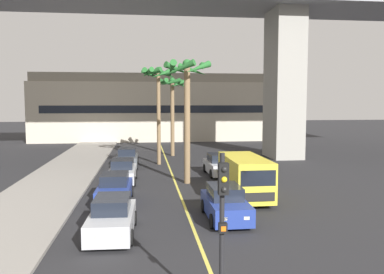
# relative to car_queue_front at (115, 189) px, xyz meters

# --- Properties ---
(sidewalk_left) EXTENTS (4.80, 80.00, 0.15)m
(sidewalk_left) POSITION_rel_car_queue_front_xyz_m (-4.35, -2.47, -0.65)
(sidewalk_left) COLOR gray
(sidewalk_left) RESTS_ON ground
(lane_stripe_center) EXTENTS (0.14, 56.00, 0.01)m
(lane_stripe_center) POSITION_rel_car_queue_front_xyz_m (3.65, 5.53, -0.72)
(lane_stripe_center) COLOR #DBCC4C
(lane_stripe_center) RESTS_ON ground
(bridge_overpass) EXTENTS (69.60, 8.00, 18.35)m
(bridge_overpass) POSITION_rel_car_queue_front_xyz_m (4.87, 15.94, 13.91)
(bridge_overpass) COLOR gray
(bridge_overpass) RESTS_ON ground
(pier_building_backdrop) EXTENTS (34.35, 8.04, 9.27)m
(pier_building_backdrop) POSITION_rel_car_queue_front_xyz_m (3.65, 35.82, 3.85)
(pier_building_backdrop) COLOR #BCB29E
(pier_building_backdrop) RESTS_ON ground
(car_queue_front) EXTENTS (1.90, 4.13, 1.56)m
(car_queue_front) POSITION_rel_car_queue_front_xyz_m (0.00, 0.00, 0.00)
(car_queue_front) COLOR navy
(car_queue_front) RESTS_ON ground
(car_queue_second) EXTENTS (1.90, 4.14, 1.56)m
(car_queue_second) POSITION_rel_car_queue_front_xyz_m (0.14, 5.35, 0.00)
(car_queue_second) COLOR #B7BABF
(car_queue_second) RESTS_ON ground
(car_queue_third) EXTENTS (1.86, 4.11, 1.56)m
(car_queue_third) POSITION_rel_car_queue_front_xyz_m (0.19, 11.84, 0.00)
(car_queue_third) COLOR #4C5156
(car_queue_third) RESTS_ON ground
(car_queue_fourth) EXTENTS (1.85, 4.11, 1.56)m
(car_queue_fourth) POSITION_rel_car_queue_front_xyz_m (5.29, -3.73, 0.00)
(car_queue_fourth) COLOR navy
(car_queue_fourth) RESTS_ON ground
(car_queue_fifth) EXTENTS (1.94, 4.16, 1.56)m
(car_queue_fifth) POSITION_rel_car_queue_front_xyz_m (0.27, -5.38, 0.00)
(car_queue_fifth) COLOR #B7BABF
(car_queue_fifth) RESTS_ON ground
(car_queue_sixth) EXTENTS (1.93, 4.15, 1.56)m
(car_queue_sixth) POSITION_rel_car_queue_front_xyz_m (7.10, 7.38, 0.00)
(car_queue_sixth) COLOR #B7BABF
(car_queue_sixth) RESTS_ON ground
(delivery_van) EXTENTS (2.17, 5.26, 2.36)m
(delivery_van) POSITION_rel_car_queue_front_xyz_m (7.15, -0.10, 0.57)
(delivery_van) COLOR yellow
(delivery_van) RESTS_ON ground
(traffic_light_median_near) EXTENTS (0.24, 0.37, 4.20)m
(traffic_light_median_near) POSITION_rel_car_queue_front_xyz_m (3.45, -12.26, 1.99)
(traffic_light_median_near) COLOR black
(traffic_light_median_near) RESTS_ON ground
(palm_tree_near_median) EXTENTS (3.06, 3.20, 7.82)m
(palm_tree_near_median) POSITION_rel_car_queue_front_xyz_m (4.43, 18.26, 5.57)
(palm_tree_near_median) COLOR brown
(palm_tree_near_median) RESTS_ON ground
(palm_tree_mid_median) EXTENTS (3.12, 3.24, 8.18)m
(palm_tree_mid_median) POSITION_rel_car_queue_front_xyz_m (4.43, 4.59, 5.66)
(palm_tree_mid_median) COLOR brown
(palm_tree_mid_median) RESTS_ON ground
(palm_tree_far_median) EXTENTS (3.11, 3.13, 8.39)m
(palm_tree_far_median) POSITION_rel_car_queue_front_xyz_m (2.86, 12.90, 6.37)
(palm_tree_far_median) COLOR brown
(palm_tree_far_median) RESTS_ON ground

